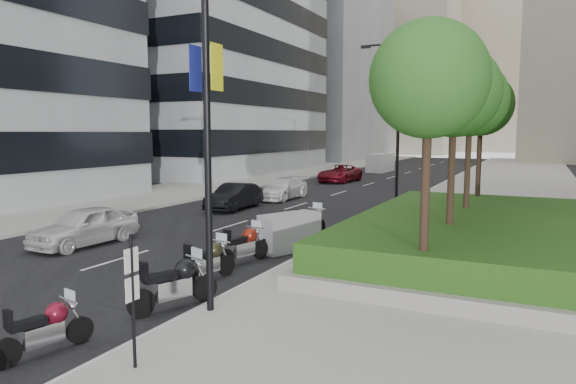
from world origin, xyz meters
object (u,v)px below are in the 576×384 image
Objects in this scene: lamp_post_1 at (395,116)px; motorcycle_5 at (290,233)px; motorcycle_1 at (46,328)px; motorcycle_6 at (310,223)px; car_d at (340,173)px; delivery_van at (380,163)px; parking_sign at (133,294)px; motorcycle_2 at (176,283)px; car_a at (85,226)px; car_b at (234,196)px; lamp_post_2 at (450,122)px; lamp_post_0 at (201,93)px; motorcycle_4 at (245,245)px; motorcycle_3 at (208,261)px; car_c at (283,188)px.

motorcycle_5 is (-1.04, -10.36, -4.39)m from lamp_post_1.
motorcycle_6 reaches higher than motorcycle_1.
car_d is (-7.44, 25.15, 0.05)m from motorcycle_5.
lamp_post_1 reaches higher than delivery_van.
motorcycle_2 is at bearing 116.51° from parking_sign.
car_a is at bearing 132.72° from motorcycle_5.
car_b is (-7.12, 7.72, 0.03)m from motorcycle_5.
lamp_post_2 reaches higher than car_b.
lamp_post_2 is at bearing 65.43° from car_b.
lamp_post_1 is 29.04m from delivery_van.
lamp_post_0 is 8.02m from motorcycle_5.
lamp_post_2 reaches higher than motorcycle_4.
car_d is at bearing 34.67° from motorcycle_2.
motorcycle_2 reaches higher than motorcycle_1.
car_b is at bearing 116.93° from parking_sign.
motorcycle_4 is 0.53× the size of car_b.
lamp_post_2 reaches higher than delivery_van.
motorcycle_5 is (0.41, 9.71, 0.16)m from motorcycle_1.
motorcycle_6 is 8.56m from car_a.
motorcycle_3 is at bearing 123.10° from lamp_post_0.
lamp_post_2 is 38.18m from parking_sign.
parking_sign is at bearing -148.63° from motorcycle_3.
parking_sign is 1.11× the size of motorcycle_4.
parking_sign is at bearing -66.06° from car_b.
lamp_post_2 reaches higher than parking_sign.
lamp_post_0 reaches higher than car_d.
delivery_van is (-7.29, 35.48, 0.28)m from motorcycle_6.
lamp_post_0 is 4.65× the size of motorcycle_1.
motorcycle_1 is at bearing -71.94° from car_b.
motorcycle_3 is 0.42× the size of car_d.
motorcycle_4 is at bearing -92.98° from lamp_post_2.
delivery_van is (-8.56, 27.43, -4.15)m from lamp_post_1.
car_c is (-7.75, 2.44, -4.39)m from lamp_post_1.
parking_sign is 7.83m from motorcycle_4.
motorcycle_4 is (-1.59, 4.45, -4.46)m from lamp_post_0.
car_a reaches higher than motorcycle_1.
lamp_post_2 is 38.37m from motorcycle_1.
motorcycle_4 is 0.94× the size of motorcycle_5.
motorcycle_3 is 0.47× the size of delivery_van.
car_c reaches higher than motorcycle_2.
delivery_van is at bearing 101.00° from parking_sign.
car_b is 0.93× the size of car_c.
lamp_post_1 reaches higher than motorcycle_1.
motorcycle_2 is 6.58m from motorcycle_5.
lamp_post_0 reaches higher than motorcycle_4.
lamp_post_1 is 1.00× the size of lamp_post_2.
parking_sign is at bearing -151.39° from motorcycle_4.
lamp_post_1 is at bearing -70.40° from delivery_van.
delivery_van is (-7.11, 47.51, 0.39)m from motorcycle_1.
car_d reaches higher than motorcycle_2.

